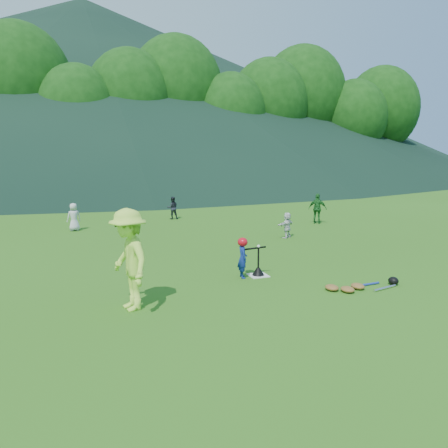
# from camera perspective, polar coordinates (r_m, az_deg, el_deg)

# --- Properties ---
(ground) EXTENTS (120.00, 120.00, 0.00)m
(ground) POSITION_cam_1_polar(r_m,az_deg,el_deg) (10.79, 4.48, -6.75)
(ground) COLOR #2E6316
(ground) RESTS_ON ground
(home_plate) EXTENTS (0.45, 0.45, 0.02)m
(home_plate) POSITION_cam_1_polar(r_m,az_deg,el_deg) (10.79, 4.48, -6.70)
(home_plate) COLOR silver
(home_plate) RESTS_ON ground
(baseball) EXTENTS (0.08, 0.08, 0.08)m
(baseball) POSITION_cam_1_polar(r_m,az_deg,el_deg) (10.61, 4.53, -2.92)
(baseball) COLOR white
(baseball) RESTS_ON batting_tee
(batter_child) EXTENTS (0.27, 0.37, 0.95)m
(batter_child) POSITION_cam_1_polar(r_m,az_deg,el_deg) (10.50, 2.43, -4.49)
(batter_child) COLOR navy
(batter_child) RESTS_ON ground
(adult_coach) EXTENTS (0.99, 1.39, 1.95)m
(adult_coach) POSITION_cam_1_polar(r_m,az_deg,el_deg) (8.48, -12.29, -4.57)
(adult_coach) COLOR #BAF046
(adult_coach) RESTS_ON ground
(fielder_a) EXTENTS (0.60, 0.47, 1.07)m
(fielder_a) POSITION_cam_1_polar(r_m,az_deg,el_deg) (17.73, -19.02, 0.87)
(fielder_a) COLOR silver
(fielder_a) RESTS_ON ground
(fielder_b) EXTENTS (0.53, 0.43, 1.02)m
(fielder_b) POSITION_cam_1_polar(r_m,az_deg,el_deg) (19.87, -6.73, 2.10)
(fielder_b) COLOR black
(fielder_b) RESTS_ON ground
(fielder_c) EXTENTS (0.78, 0.72, 1.28)m
(fielder_c) POSITION_cam_1_polar(r_m,az_deg,el_deg) (18.88, 12.11, 1.98)
(fielder_c) COLOR #1C6023
(fielder_c) RESTS_ON ground
(fielder_d) EXTENTS (0.87, 0.64, 0.91)m
(fielder_d) POSITION_cam_1_polar(r_m,az_deg,el_deg) (15.53, 8.24, -0.15)
(fielder_d) COLOR silver
(fielder_d) RESTS_ON ground
(batting_tee) EXTENTS (0.30, 0.30, 0.68)m
(batting_tee) POSITION_cam_1_polar(r_m,az_deg,el_deg) (10.75, 4.49, -6.09)
(batting_tee) COLOR black
(batting_tee) RESTS_ON home_plate
(batter_gear) EXTENTS (0.73, 0.26, 0.31)m
(batter_gear) POSITION_cam_1_polar(r_m,az_deg,el_deg) (10.42, 2.57, -2.44)
(batter_gear) COLOR red
(batter_gear) RESTS_ON ground
(equipment_pile) EXTENTS (1.80, 0.60, 0.19)m
(equipment_pile) POSITION_cam_1_polar(r_m,az_deg,el_deg) (10.17, 17.12, -7.77)
(equipment_pile) COLOR olive
(equipment_pile) RESTS_ON ground
(outfield_fence) EXTENTS (70.07, 0.08, 1.33)m
(outfield_fence) POSITION_cam_1_polar(r_m,az_deg,el_deg) (37.77, -13.13, 5.59)
(outfield_fence) COLOR gray
(outfield_fence) RESTS_ON ground
(tree_line) EXTENTS (70.04, 11.40, 14.82)m
(tree_line) POSITION_cam_1_polar(r_m,az_deg,el_deg) (43.83, -14.14, 15.88)
(tree_line) COLOR #382314
(tree_line) RESTS_ON ground
(distant_hills) EXTENTS (155.00, 140.00, 32.00)m
(distant_hills) POSITION_cam_1_polar(r_m,az_deg,el_deg) (92.12, -22.42, 16.11)
(distant_hills) COLOR black
(distant_hills) RESTS_ON ground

